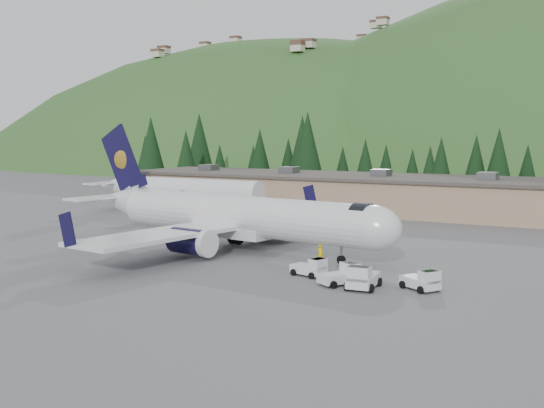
{
  "coord_description": "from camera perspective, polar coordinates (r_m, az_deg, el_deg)",
  "views": [
    {
      "loc": [
        34.35,
        -55.01,
        11.36
      ],
      "look_at": [
        0.0,
        6.0,
        4.0
      ],
      "focal_mm": 45.0,
      "sensor_mm": 36.0,
      "label": 1
    }
  ],
  "objects": [
    {
      "name": "ramp_worker",
      "position": [
        59.73,
        4.06,
        -4.17
      ],
      "size": [
        0.64,
        0.45,
        1.66
      ],
      "primitive_type": "imported",
      "rotation": [
        0.0,
        0.0,
        3.06
      ],
      "color": "#FAD100",
      "rests_on": "ground"
    },
    {
      "name": "airliner",
      "position": [
        66.04,
        -3.31,
        -1.03
      ],
      "size": [
        37.18,
        34.99,
        12.33
      ],
      "rotation": [
        0.0,
        0.0,
        -0.13
      ],
      "color": "white",
      "rests_on": "ground"
    },
    {
      "name": "baggage_tug_b",
      "position": [
        50.57,
        12.49,
        -6.31
      ],
      "size": [
        3.29,
        2.85,
        1.58
      ],
      "rotation": [
        0.0,
        0.0,
        -0.55
      ],
      "color": "silver",
      "rests_on": "ground"
    },
    {
      "name": "second_airliner",
      "position": [
        97.51,
        -8.18,
        1.21
      ],
      "size": [
        27.5,
        11.0,
        10.05
      ],
      "color": "white",
      "rests_on": "ground"
    },
    {
      "name": "baggage_tug_c",
      "position": [
        51.57,
        5.89,
        -5.94
      ],
      "size": [
        2.93,
        3.36,
        1.61
      ],
      "rotation": [
        0.0,
        0.0,
        1.0
      ],
      "color": "silver",
      "rests_on": "ground"
    },
    {
      "name": "tree_line",
      "position": [
        124.14,
        7.68,
        3.96
      ],
      "size": [
        113.58,
        17.8,
        14.33
      ],
      "color": "black",
      "rests_on": "ground"
    },
    {
      "name": "baggage_tug_a",
      "position": [
        54.27,
        3.3,
        -5.36
      ],
      "size": [
        3.09,
        2.25,
        1.51
      ],
      "rotation": [
        0.0,
        0.0,
        -0.24
      ],
      "color": "silver",
      "rests_on": "ground"
    },
    {
      "name": "terminal_building",
      "position": [
        101.37,
        6.42,
        1.02
      ],
      "size": [
        71.0,
        17.0,
        6.1
      ],
      "color": "tan",
      "rests_on": "ground"
    },
    {
      "name": "ground",
      "position": [
        65.84,
        -2.57,
        -3.94
      ],
      "size": [
        600.0,
        600.0,
        0.0
      ],
      "primitive_type": "plane",
      "color": "#5C5C61"
    },
    {
      "name": "baggage_tug_d",
      "position": [
        50.18,
        7.55,
        -6.17
      ],
      "size": [
        2.38,
        3.61,
        1.84
      ],
      "rotation": [
        0.0,
        0.0,
        -1.47
      ],
      "color": "silver",
      "rests_on": "ground"
    }
  ]
}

